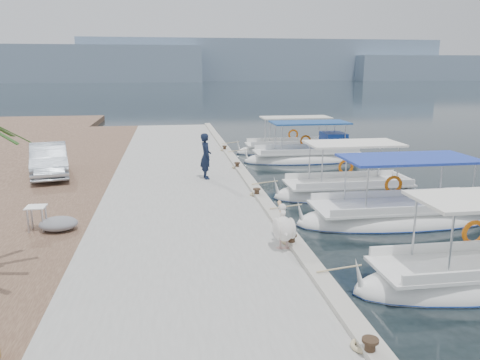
% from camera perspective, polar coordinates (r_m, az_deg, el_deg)
% --- Properties ---
extents(ground, '(400.00, 400.00, 0.00)m').
position_cam_1_polar(ground, '(16.15, 4.26, -5.13)').
color(ground, black).
rests_on(ground, ground).
extents(concrete_quay, '(6.00, 40.00, 0.50)m').
position_cam_1_polar(concrete_quay, '(20.51, -7.08, -0.45)').
color(concrete_quay, '#9D9C97').
rests_on(concrete_quay, ground).
extents(quay_curb, '(0.44, 40.00, 0.12)m').
position_cam_1_polar(quay_curb, '(20.69, 0.61, 0.65)').
color(quay_curb, '#AEA99A').
rests_on(quay_curb, concrete_quay).
extents(cobblestone_strip, '(4.00, 40.00, 0.50)m').
position_cam_1_polar(cobblestone_strip, '(21.00, -20.84, -0.92)').
color(cobblestone_strip, brown).
rests_on(cobblestone_strip, ground).
extents(distant_hills, '(330.00, 60.00, 18.00)m').
position_cam_1_polar(distant_hills, '(218.94, 0.00, 14.03)').
color(distant_hills, gray).
rests_on(distant_hills, ground).
extents(fishing_caique_b, '(7.38, 2.50, 2.83)m').
position_cam_1_polar(fishing_caique_b, '(17.10, 18.84, -4.34)').
color(fishing_caique_b, white).
rests_on(fishing_caique_b, ground).
extents(fishing_caique_c, '(6.26, 2.23, 2.83)m').
position_cam_1_polar(fishing_caique_c, '(19.83, 12.93, -1.55)').
color(fishing_caique_c, white).
rests_on(fishing_caique_c, ground).
extents(fishing_caique_d, '(7.18, 2.34, 2.83)m').
position_cam_1_polar(fishing_caique_d, '(26.99, 8.22, 2.72)').
color(fishing_caique_d, white).
rests_on(fishing_caique_d, ground).
extents(fishing_caique_e, '(7.14, 1.98, 2.83)m').
position_cam_1_polar(fishing_caique_e, '(29.70, 6.37, 3.62)').
color(fishing_caique_e, white).
rests_on(fishing_caique_e, ground).
extents(mooring_bollards, '(0.28, 20.28, 0.33)m').
position_cam_1_polar(mooring_bollards, '(17.29, 2.06, -1.46)').
color(mooring_bollards, black).
rests_on(mooring_bollards, concrete_quay).
extents(pelican, '(0.57, 1.44, 1.12)m').
position_cam_1_polar(pelican, '(12.36, 5.36, -5.77)').
color(pelican, tan).
rests_on(pelican, concrete_quay).
extents(fisherman, '(0.56, 0.77, 1.97)m').
position_cam_1_polar(fisherman, '(20.11, -4.19, 2.93)').
color(fisherman, black).
rests_on(fisherman, concrete_quay).
extents(parked_car, '(2.46, 4.54, 1.42)m').
position_cam_1_polar(parked_car, '(22.25, -22.27, 2.26)').
color(parked_car, silver).
rests_on(parked_car, cobblestone_strip).
extents(tarp_bundle, '(1.10, 0.90, 0.40)m').
position_cam_1_polar(tarp_bundle, '(14.75, -21.25, -4.99)').
color(tarp_bundle, gray).
rests_on(tarp_bundle, cobblestone_strip).
extents(folding_table, '(0.55, 0.55, 0.73)m').
position_cam_1_polar(folding_table, '(14.89, -23.57, -3.74)').
color(folding_table, silver).
rests_on(folding_table, cobblestone_strip).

